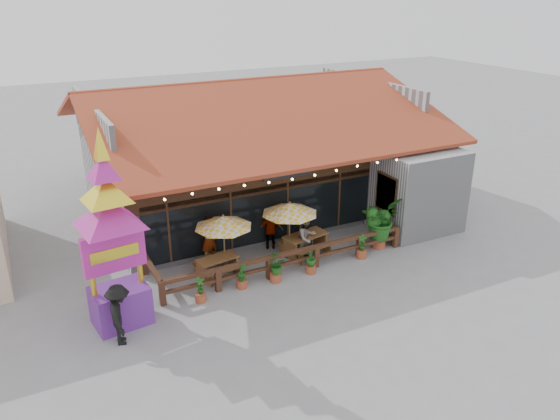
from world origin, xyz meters
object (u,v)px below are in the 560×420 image
pedestrian (119,315)px  picnic_table_left (217,264)px  picnic_table_right (305,241)px  thai_sign_tower (110,219)px  umbrella_right (290,209)px  tropical_plant (380,220)px  umbrella_left (223,222)px

pedestrian → picnic_table_left: bearing=-48.3°
picnic_table_right → thai_sign_tower: bearing=-168.3°
umbrella_right → tropical_plant: bearing=-14.3°
umbrella_right → picnic_table_right: size_ratio=1.25×
picnic_table_right → tropical_plant: (2.99, -0.85, 0.65)m
umbrella_right → thai_sign_tower: bearing=-166.6°
umbrella_left → picnic_table_left: bearing=-150.8°
umbrella_right → thai_sign_tower: (-6.94, -1.66, 1.58)m
picnic_table_left → picnic_table_right: picnic_table_right is taller
umbrella_right → picnic_table_right: 1.64m
umbrella_right → pedestrian: bearing=-159.2°
picnic_table_right → pedestrian: pedestrian is taller
thai_sign_tower → tropical_plant: size_ratio=3.21×
picnic_table_right → pedestrian: 8.29m
picnic_table_right → tropical_plant: size_ratio=0.93×
picnic_table_left → thai_sign_tower: bearing=-158.5°
picnic_table_right → thai_sign_tower: size_ratio=0.29×
picnic_table_left → picnic_table_right: bearing=1.0°
umbrella_left → thai_sign_tower: 4.84m
picnic_table_left → tropical_plant: tropical_plant is taller
umbrella_left → umbrella_right: bearing=-1.5°
thai_sign_tower → tropical_plant: thai_sign_tower is taller
umbrella_left → thai_sign_tower: (-4.22, -1.73, 1.62)m
picnic_table_right → picnic_table_left: bearing=-179.0°
tropical_plant → picnic_table_left: bearing=173.4°
umbrella_left → umbrella_right: 2.72m
picnic_table_left → tropical_plant: bearing=-6.6°
picnic_table_right → pedestrian: size_ratio=1.03×
umbrella_right → picnic_table_right: umbrella_right is taller
umbrella_left → thai_sign_tower: bearing=-157.8°
umbrella_right → pedestrian: umbrella_right is taller
umbrella_left → umbrella_right: umbrella_right is taller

